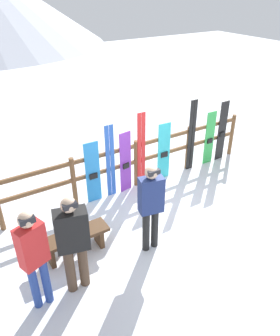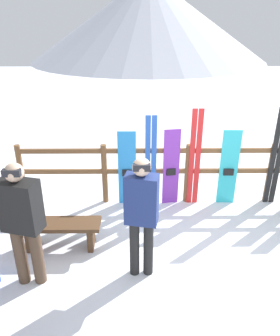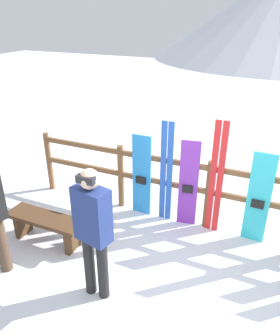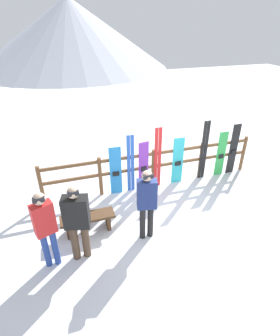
# 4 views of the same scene
# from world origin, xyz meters

# --- Properties ---
(ground_plane) EXTENTS (40.00, 40.00, 0.00)m
(ground_plane) POSITION_xyz_m (0.00, 0.00, 0.00)
(ground_plane) COLOR white
(mountain_backdrop) EXTENTS (18.00, 18.00, 6.00)m
(mountain_backdrop) POSITION_xyz_m (0.00, 23.61, 3.00)
(mountain_backdrop) COLOR silver
(mountain_backdrop) RESTS_ON ground
(fence) EXTENTS (6.02, 0.10, 1.11)m
(fence) POSITION_xyz_m (0.00, 1.61, 0.67)
(fence) COLOR brown
(fence) RESTS_ON ground
(bench) EXTENTS (1.18, 0.36, 0.43)m
(bench) POSITION_xyz_m (-2.02, 0.28, 0.31)
(bench) COLOR #4C331E
(bench) RESTS_ON ground
(person_navy) EXTENTS (0.43, 0.29, 1.66)m
(person_navy) POSITION_xyz_m (-0.85, -0.27, 0.97)
(person_navy) COLOR black
(person_navy) RESTS_ON ground
(person_black) EXTENTS (0.51, 0.36, 1.66)m
(person_black) POSITION_xyz_m (-2.25, -0.40, 0.96)
(person_black) COLOR #4C3828
(person_black) RESTS_ON ground
(person_red) EXTENTS (0.42, 0.31, 1.66)m
(person_red) POSITION_xyz_m (-2.81, -0.42, 0.99)
(person_red) COLOR navy
(person_red) RESTS_ON ground
(snowboard_blue) EXTENTS (0.31, 0.06, 1.37)m
(snowboard_blue) POSITION_xyz_m (-1.08, 1.55, 0.68)
(snowboard_blue) COLOR #288CE0
(snowboard_blue) RESTS_ON ground
(ski_pair_blue) EXTENTS (0.20, 0.02, 1.65)m
(ski_pair_blue) POSITION_xyz_m (-0.66, 1.55, 0.82)
(ski_pair_blue) COLOR blue
(ski_pair_blue) RESTS_ON ground
(snowboard_purple) EXTENTS (0.29, 0.09, 1.41)m
(snowboard_purple) POSITION_xyz_m (-0.30, 1.55, 0.70)
(snowboard_purple) COLOR purple
(snowboard_purple) RESTS_ON ground
(ski_pair_red) EXTENTS (0.19, 0.02, 1.76)m
(ski_pair_red) POSITION_xyz_m (0.10, 1.55, 0.88)
(ski_pair_red) COLOR red
(ski_pair_red) RESTS_ON ground
(snowboard_cyan) EXTENTS (0.32, 0.06, 1.39)m
(snowboard_cyan) POSITION_xyz_m (0.71, 1.55, 0.69)
(snowboard_cyan) COLOR #2DBFCC
(snowboard_cyan) RESTS_ON ground
(ski_pair_black) EXTENTS (0.19, 0.02, 1.78)m
(ski_pair_black) POSITION_xyz_m (1.52, 1.55, 0.89)
(ski_pair_black) COLOR black
(ski_pair_black) RESTS_ON ground
(snowboard_green) EXTENTS (0.28, 0.05, 1.39)m
(snowboard_green) POSITION_xyz_m (2.11, 1.55, 0.69)
(snowboard_green) COLOR green
(snowboard_green) RESTS_ON ground
(snowboard_black_stripe) EXTENTS (0.26, 0.06, 1.58)m
(snowboard_black_stripe) POSITION_xyz_m (2.52, 1.55, 0.79)
(snowboard_black_stripe) COLOR black
(snowboard_black_stripe) RESTS_ON ground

